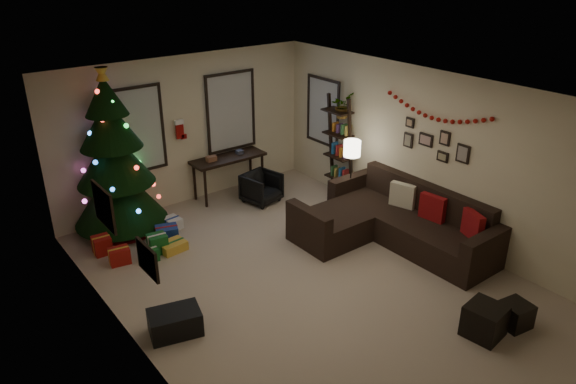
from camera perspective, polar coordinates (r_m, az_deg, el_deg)
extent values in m
plane|color=tan|center=(7.86, 2.13, -9.29)|extent=(7.00, 7.00, 0.00)
plane|color=white|center=(6.75, 2.48, 10.17)|extent=(7.00, 7.00, 0.00)
plane|color=beige|center=(9.96, -10.79, 6.34)|extent=(5.00, 0.00, 5.00)
plane|color=beige|center=(5.40, 27.46, -12.59)|extent=(5.00, 0.00, 5.00)
plane|color=beige|center=(6.08, -16.24, -6.29)|extent=(0.00, 7.00, 7.00)
plane|color=beige|center=(8.90, 14.77, 3.80)|extent=(0.00, 7.00, 7.00)
cube|color=#728CB2|center=(9.50, -15.89, 6.24)|extent=(0.94, 0.02, 1.35)
cube|color=beige|center=(9.50, -15.89, 6.24)|extent=(0.94, 0.03, 1.35)
cube|color=#728CB2|center=(10.32, -6.09, 8.43)|extent=(0.94, 0.02, 1.35)
cube|color=beige|center=(10.32, -6.09, 8.43)|extent=(0.94, 0.03, 1.35)
cube|color=#728CB2|center=(10.49, 3.77, 8.49)|extent=(0.05, 0.27, 1.17)
cube|color=beige|center=(10.49, 3.77, 8.49)|extent=(0.05, 0.45, 1.17)
cylinder|color=black|center=(9.58, -17.08, -2.73)|extent=(0.11, 0.11, 0.33)
cone|color=black|center=(9.37, -17.45, 0.01)|extent=(1.52, 1.52, 1.06)
cone|color=black|center=(9.15, -17.92, 3.52)|extent=(1.25, 1.25, 0.89)
cone|color=black|center=(8.98, -18.38, 6.85)|extent=(0.98, 0.98, 0.78)
cone|color=black|center=(8.86, -18.76, 9.60)|extent=(0.67, 0.67, 0.61)
cylinder|color=maroon|center=(9.64, -16.97, -3.50)|extent=(1.23, 1.23, 0.04)
cube|color=#14591E|center=(8.70, -13.59, -5.31)|extent=(0.28, 0.25, 0.30)
cube|color=maroon|center=(8.91, -19.03, -5.32)|extent=(0.26, 0.26, 0.28)
cube|color=silver|center=(9.40, -12.09, -3.21)|extent=(0.25, 0.30, 0.18)
cube|color=gold|center=(8.72, -12.07, -5.63)|extent=(0.40, 0.30, 0.15)
cube|color=navy|center=(9.06, -12.66, -4.23)|extent=(0.35, 0.28, 0.22)
cube|color=#14591E|center=(8.53, -14.34, -6.39)|extent=(0.22, 0.22, 0.20)
cube|color=maroon|center=(8.57, -17.35, -6.45)|extent=(0.30, 0.22, 0.25)
cube|color=black|center=(8.96, 12.62, -3.77)|extent=(0.94, 2.52, 0.44)
cube|color=black|center=(9.03, 14.41, -0.53)|extent=(0.20, 2.52, 0.46)
cube|color=black|center=(8.23, 19.90, -6.39)|extent=(0.94, 0.20, 0.69)
cube|color=black|center=(9.72, 6.62, -0.19)|extent=(0.94, 0.20, 0.69)
cube|color=black|center=(8.83, 4.85, -3.66)|extent=(0.89, 0.94, 0.44)
cube|color=black|center=(8.45, 2.18, -3.96)|extent=(0.18, 0.94, 0.69)
cube|color=maroon|center=(8.39, 18.92, -3.35)|extent=(0.26, 0.43, 0.42)
cube|color=maroon|center=(8.75, 14.99, -1.64)|extent=(0.16, 0.43, 0.42)
cube|color=beige|center=(9.10, 12.00, -0.39)|extent=(0.24, 0.44, 0.42)
cube|color=black|center=(7.18, 20.02, -12.64)|extent=(0.49, 0.49, 0.41)
cube|color=black|center=(7.50, 22.83, -11.83)|extent=(0.39, 0.39, 0.32)
cube|color=black|center=(10.24, -6.32, 3.57)|extent=(1.44, 0.51, 0.05)
cylinder|color=black|center=(9.93, -8.69, 0.33)|extent=(0.05, 0.05, 0.72)
cylinder|color=black|center=(10.27, -9.82, 1.06)|extent=(0.05, 0.05, 0.72)
cylinder|color=black|center=(10.54, -2.72, 2.04)|extent=(0.05, 0.05, 0.72)
cylinder|color=black|center=(10.86, -3.97, 2.68)|extent=(0.05, 0.05, 0.72)
imported|color=black|center=(10.06, -2.80, 0.45)|extent=(0.66, 0.63, 0.57)
cube|color=black|center=(9.90, 6.59, 4.29)|extent=(0.05, 0.05, 1.97)
cube|color=black|center=(10.26, 4.55, 5.10)|extent=(0.05, 0.05, 1.97)
cube|color=black|center=(10.28, 5.30, 1.50)|extent=(0.30, 0.55, 0.03)
cube|color=black|center=(10.12, 5.39, 3.79)|extent=(0.30, 0.55, 0.03)
cube|color=black|center=(9.97, 5.49, 6.15)|extent=(0.30, 0.55, 0.03)
cube|color=black|center=(9.84, 5.59, 8.57)|extent=(0.30, 0.55, 0.03)
imported|color=#4C4C4C|center=(9.80, 5.75, 9.43)|extent=(0.66, 0.63, 0.58)
cylinder|color=black|center=(9.77, 6.43, -2.20)|extent=(0.24, 0.24, 0.03)
cylinder|color=black|center=(9.52, 6.60, 0.98)|extent=(0.03, 0.03, 1.16)
cylinder|color=white|center=(9.29, 6.78, 4.60)|extent=(0.29, 0.29, 0.27)
cube|color=black|center=(6.60, -18.87, -1.49)|extent=(0.04, 0.60, 0.50)
cube|color=tan|center=(6.60, -18.87, -1.49)|extent=(0.01, 0.54, 0.45)
cube|color=black|center=(5.70, -14.61, -6.94)|extent=(0.04, 0.45, 0.35)
cube|color=beige|center=(5.70, -14.61, -6.94)|extent=(0.01, 0.41, 0.31)
cube|color=black|center=(8.50, 17.98, 3.87)|extent=(0.03, 0.22, 0.28)
cube|color=black|center=(8.64, 16.23, 5.47)|extent=(0.03, 0.18, 0.22)
cube|color=black|center=(8.73, 16.00, 3.61)|extent=(0.03, 0.20, 0.16)
cube|color=black|center=(8.87, 14.35, 5.35)|extent=(0.03, 0.26, 0.20)
cube|color=black|center=(9.11, 12.58, 5.36)|extent=(0.03, 0.18, 0.24)
cube|color=black|center=(9.02, 12.75, 7.16)|extent=(0.03, 0.16, 0.16)
cube|color=#990F0C|center=(9.80, -11.36, 6.40)|extent=(0.14, 0.04, 0.30)
cube|color=white|center=(9.76, -11.43, 7.23)|extent=(0.16, 0.05, 0.08)
cube|color=#990F0C|center=(9.87, -10.93, 5.76)|extent=(0.10, 0.04, 0.08)
cube|color=#990F0C|center=(10.08, -10.07, 6.83)|extent=(0.14, 0.04, 0.30)
cube|color=white|center=(10.04, -10.13, 7.64)|extent=(0.16, 0.05, 0.08)
cube|color=#990F0C|center=(10.15, -9.67, 6.21)|extent=(0.10, 0.04, 0.08)
cube|color=black|center=(6.96, -11.83, -13.30)|extent=(0.71, 0.56, 0.31)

